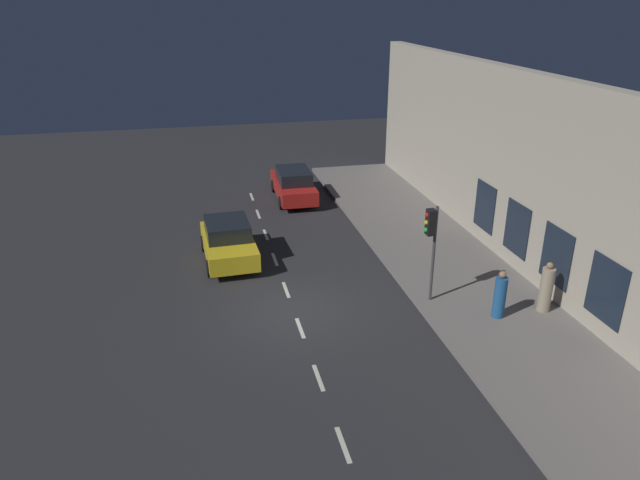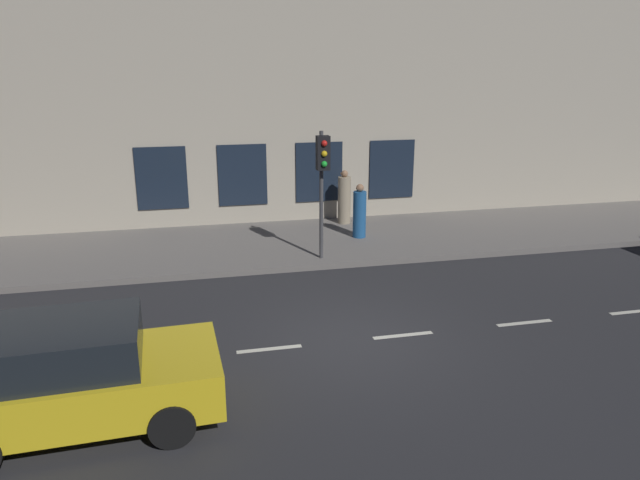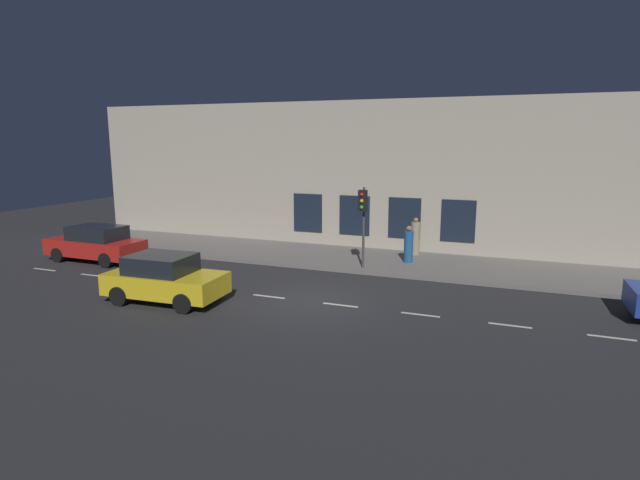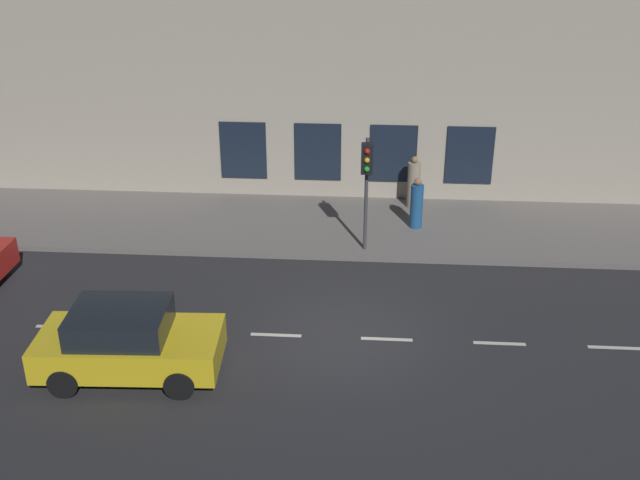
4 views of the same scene
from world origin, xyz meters
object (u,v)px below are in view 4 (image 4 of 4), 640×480
(parked_car_2, at_px, (128,342))
(pedestrian_0, at_px, (417,205))
(pedestrian_1, at_px, (414,184))
(traffic_light, at_px, (367,170))

(parked_car_2, xyz_separation_m, pedestrian_0, (7.91, -6.47, 0.08))
(pedestrian_1, bearing_deg, pedestrian_0, -155.83)
(traffic_light, distance_m, pedestrian_0, 2.91)
(pedestrian_0, bearing_deg, parked_car_2, 115.17)
(pedestrian_1, bearing_deg, parked_car_2, 169.12)
(traffic_light, relative_size, parked_car_2, 0.83)
(pedestrian_0, xyz_separation_m, pedestrian_1, (1.62, 0.03, 0.06))
(traffic_light, xyz_separation_m, pedestrian_1, (3.41, -1.49, -1.67))
(pedestrian_1, bearing_deg, traffic_light, 179.64)
(parked_car_2, xyz_separation_m, pedestrian_1, (9.53, -6.45, 0.14))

